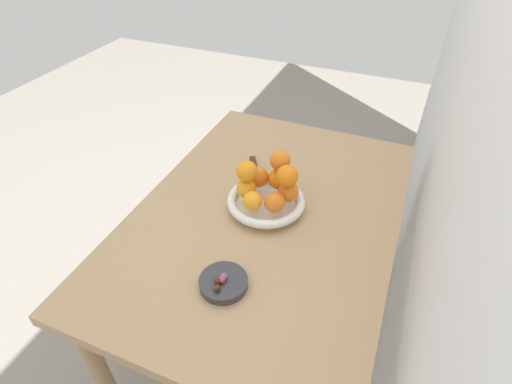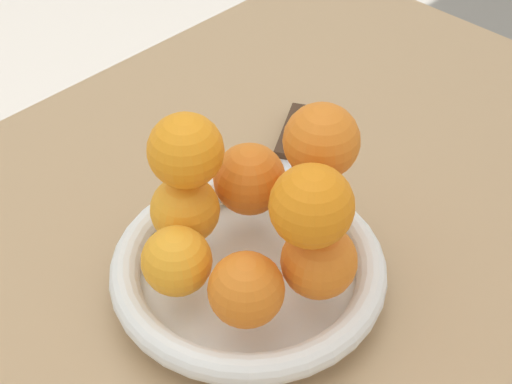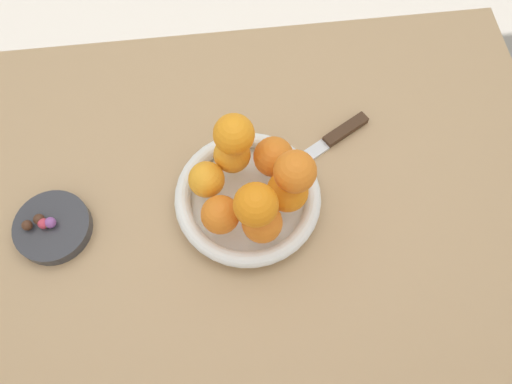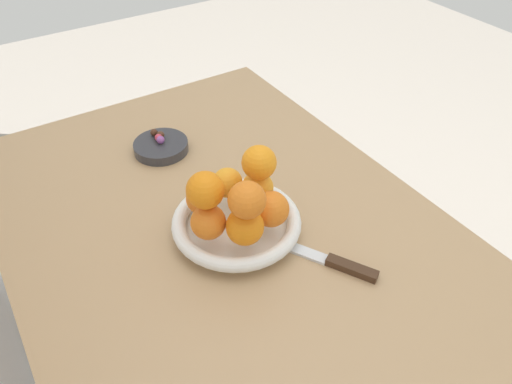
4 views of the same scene
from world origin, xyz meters
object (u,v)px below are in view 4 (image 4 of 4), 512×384
object	(u,v)px
knife	(318,256)
candy_dish	(162,146)
orange_2	(259,189)
candy_ball_0	(160,135)
fruit_bowl	(237,224)
orange_1	(271,209)
orange_5	(208,222)
orange_4	(202,198)
candy_ball_3	(160,139)
dining_table	(229,260)
candy_ball_1	(156,132)
orange_6	(247,200)
orange_3	(228,183)
orange_8	(205,190)
candy_ball_5	(161,140)
orange_7	(259,162)
candy_ball_4	(161,138)
orange_0	(245,226)
candy_ball_2	(160,137)

from	to	relation	value
knife	candy_dish	bearing A→B (deg)	12.01
orange_2	knife	world-z (taller)	orange_2
candy_ball_0	fruit_bowl	bearing A→B (deg)	-179.59
orange_1	orange_5	size ratio (longest dim) A/B	1.05
knife	orange_4	bearing A→B (deg)	36.20
candy_ball_3	knife	world-z (taller)	candy_ball_3
dining_table	candy_ball_1	world-z (taller)	candy_ball_1
fruit_bowl	orange_6	distance (m)	0.13
orange_2	orange_5	xyz separation A→B (m)	(-0.03, 0.12, 0.00)
orange_3	candy_ball_1	distance (m)	0.29
candy_dish	orange_8	world-z (taller)	orange_8
candy_dish	orange_2	world-z (taller)	orange_2
orange_8	knife	bearing A→B (deg)	-130.67
orange_4	orange_2	bearing A→B (deg)	-107.59
orange_1	candy_ball_5	size ratio (longest dim) A/B	3.60
fruit_bowl	orange_5	world-z (taller)	orange_5
candy_ball_3	orange_8	bearing A→B (deg)	171.02
orange_8	orange_7	bearing A→B (deg)	-80.72
candy_ball_1	candy_ball_3	distance (m)	0.03
fruit_bowl	orange_1	xyz separation A→B (m)	(-0.05, -0.04, 0.05)
orange_5	candy_ball_4	xyz separation A→B (m)	(0.34, -0.06, -0.04)
orange_0	candy_ball_1	world-z (taller)	orange_0
orange_6	candy_ball_4	distance (m)	0.40
candy_dish	orange_3	distance (m)	0.26
dining_table	candy_ball_4	world-z (taller)	candy_ball_4
dining_table	orange_8	bearing A→B (deg)	116.10
orange_4	candy_ball_4	world-z (taller)	orange_4
dining_table	candy_ball_4	bearing A→B (deg)	-0.69
fruit_bowl	candy_ball_2	xyz separation A→B (m)	(0.32, 0.01, 0.01)
dining_table	orange_6	distance (m)	0.24
candy_ball_0	candy_ball_5	world-z (taller)	same
dining_table	candy_ball_5	xyz separation A→B (m)	(0.29, -0.00, 0.12)
orange_3	candy_ball_1	xyz separation A→B (m)	(0.29, 0.02, -0.04)
orange_4	orange_7	bearing A→B (deg)	-108.05
orange_0	candy_ball_4	bearing A→B (deg)	-1.67
orange_2	candy_ball_4	bearing A→B (deg)	11.63
orange_1	knife	world-z (taller)	orange_1
candy_ball_1	candy_ball_2	size ratio (longest dim) A/B	0.97
orange_5	candy_ball_5	xyz separation A→B (m)	(0.33, -0.06, -0.04)
orange_1	orange_5	world-z (taller)	orange_1
orange_7	candy_ball_2	world-z (taller)	orange_7
candy_ball_3	knife	bearing A→B (deg)	-167.94
candy_dish	candy_ball_1	bearing A→B (deg)	-3.18
candy_ball_4	candy_ball_5	bearing A→B (deg)	168.84
orange_5	orange_6	size ratio (longest dim) A/B	0.98
orange_6	candy_ball_3	distance (m)	0.40
candy_ball_2	orange_2	bearing A→B (deg)	-168.25
orange_4	knife	size ratio (longest dim) A/B	0.25
candy_dish	orange_7	size ratio (longest dim) A/B	1.95
orange_8	knife	world-z (taller)	orange_8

